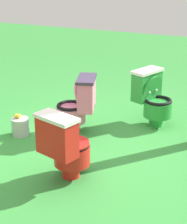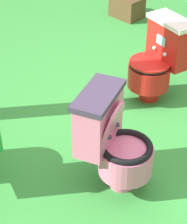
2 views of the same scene
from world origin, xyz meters
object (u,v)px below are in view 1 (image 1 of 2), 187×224
Objects in this scene: toilet_pink at (78,104)px; toilet_red at (65,146)px; lemon_bucket at (20,126)px; toilet_green at (153,97)px.

toilet_red is at bearing -178.38° from toilet_pink.
lemon_bucket is (-0.36, 0.63, -0.26)m from toilet_pink.
toilet_pink and toilet_green have the same top height.
toilet_red reaches higher than lemon_bucket.
toilet_green reaches higher than lemon_bucket.
toilet_pink is 2.63× the size of lemon_bucket.
toilet_green is 1.74m from lemon_bucket.
toilet_pink reaches higher than lemon_bucket.
toilet_red is at bearing -126.82° from lemon_bucket.
toilet_red is 1.00× the size of toilet_green.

